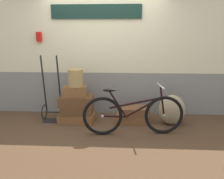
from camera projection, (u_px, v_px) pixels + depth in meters
The scene contains 12 objects.
ground at pixel (101, 127), 4.42m from camera, with size 10.15×5.20×0.06m, color #513823.
station_building at pixel (105, 54), 4.93m from camera, with size 8.15×0.74×2.58m.
suitcase_0 at pixel (77, 117), 4.64m from camera, with size 0.70×0.46×0.16m, color brown.
suitcase_1 at pixel (77, 110), 4.57m from camera, with size 0.62×0.37×0.18m, color brown.
suitcase_2 at pixel (76, 100), 4.56m from camera, with size 0.66×0.44×0.19m, color brown.
suitcase_3 at pixel (75, 91), 4.49m from camera, with size 0.46×0.27×0.20m, color brown.
suitcase_4 at pixel (131, 118), 4.59m from camera, with size 0.61×0.36×0.15m, color brown.
suitcase_5 at pixel (135, 111), 4.54m from camera, with size 0.55×0.35×0.17m, color brown.
wicker_basket at pixel (76, 78), 4.43m from camera, with size 0.29×0.29×0.34m, color #A8844C.
luggage_trolley at pixel (53, 106), 4.67m from camera, with size 0.40×0.37×1.32m.
burlap_sack at pixel (172, 110), 4.43m from camera, with size 0.51×0.43×0.59m, color #9E8966.
bicycle at pixel (133, 115), 3.96m from camera, with size 1.76×0.46×0.88m.
Camera 1 is at (0.44, -4.11, 1.71)m, focal length 36.68 mm.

